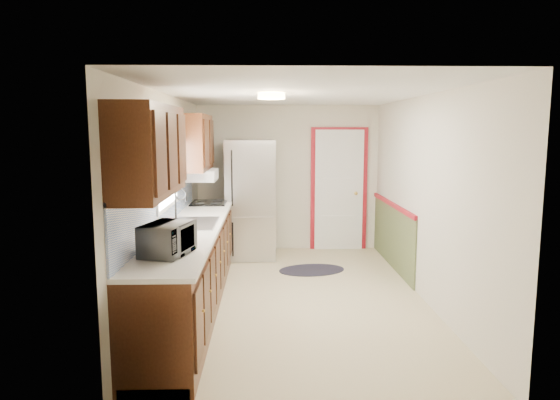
{
  "coord_description": "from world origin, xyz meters",
  "views": [
    {
      "loc": [
        -0.36,
        -5.76,
        1.99
      ],
      "look_at": [
        -0.19,
        0.23,
        1.15
      ],
      "focal_mm": 32.0,
      "sensor_mm": 36.0,
      "label": 1
    }
  ],
  "objects": [
    {
      "name": "kitchen_run",
      "position": [
        -1.24,
        -0.29,
        0.81
      ],
      "size": [
        0.63,
        4.0,
        2.2
      ],
      "color": "#381A0C",
      "rests_on": "ground"
    },
    {
      "name": "cooktop",
      "position": [
        -1.19,
        1.4,
        0.95
      ],
      "size": [
        0.5,
        0.6,
        0.02
      ],
      "primitive_type": "cube",
      "color": "black",
      "rests_on": "kitchen_run"
    },
    {
      "name": "rug",
      "position": [
        0.29,
        1.15,
        0.01
      ],
      "size": [
        1.05,
        0.79,
        0.01
      ],
      "primitive_type": "ellipsoid",
      "rotation": [
        0.0,
        0.0,
        0.2
      ],
      "color": "black",
      "rests_on": "ground"
    },
    {
      "name": "ceiling_fixture",
      "position": [
        -0.3,
        -0.2,
        2.36
      ],
      "size": [
        0.3,
        0.3,
        0.06
      ],
      "primitive_type": "cylinder",
      "color": "#FFD88C",
      "rests_on": "room_shell"
    },
    {
      "name": "microwave",
      "position": [
        -1.2,
        -1.6,
        1.11
      ],
      "size": [
        0.39,
        0.54,
        0.33
      ],
      "primitive_type": "imported",
      "rotation": [
        0.0,
        0.0,
        1.32
      ],
      "color": "white",
      "rests_on": "kitchen_run"
    },
    {
      "name": "back_wall_trim",
      "position": [
        0.99,
        2.21,
        0.89
      ],
      "size": [
        1.12,
        2.3,
        2.08
      ],
      "color": "maroon",
      "rests_on": "ground"
    },
    {
      "name": "room_shell",
      "position": [
        0.0,
        0.0,
        1.2
      ],
      "size": [
        3.2,
        5.2,
        2.52
      ],
      "color": "#C0B287",
      "rests_on": "ground"
    },
    {
      "name": "refrigerator",
      "position": [
        -0.61,
        1.97,
        0.92
      ],
      "size": [
        0.79,
        0.78,
        1.84
      ],
      "rotation": [
        0.0,
        0.0,
        0.03
      ],
      "color": "#B7B7BC",
      "rests_on": "ground"
    }
  ]
}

